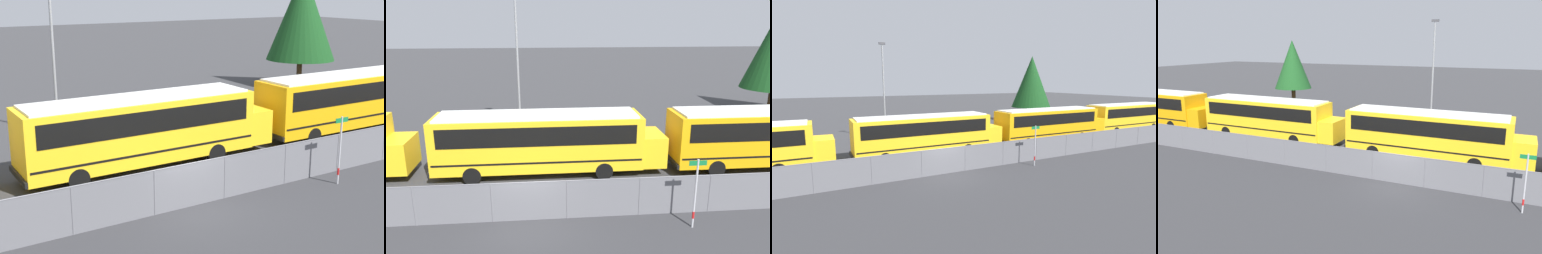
% 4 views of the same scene
% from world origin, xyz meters
% --- Properties ---
extents(ground_plane, '(200.00, 200.00, 0.00)m').
position_xyz_m(ground_plane, '(0.00, 0.00, 0.00)').
color(ground_plane, '#38383A').
extents(road_strip, '(110.70, 12.00, 0.01)m').
position_xyz_m(road_strip, '(0.00, -6.00, 0.00)').
color(road_strip, '#333335').
rests_on(road_strip, ground_plane).
extents(fence, '(76.77, 0.07, 1.73)m').
position_xyz_m(fence, '(0.00, -0.00, 0.88)').
color(fence, '#9EA0A5').
rests_on(fence, ground_plane).
extents(school_bus_1, '(12.28, 2.63, 3.32)m').
position_xyz_m(school_bus_1, '(-12.71, 5.27, 1.95)').
color(school_bus_1, yellow).
rests_on(school_bus_1, ground_plane).
extents(school_bus_2, '(12.28, 2.63, 3.32)m').
position_xyz_m(school_bus_2, '(0.63, 5.02, 1.95)').
color(school_bus_2, yellow).
rests_on(school_bus_2, ground_plane).
extents(street_sign, '(0.70, 0.09, 2.91)m').
position_xyz_m(street_sign, '(6.51, -1.18, 1.55)').
color(street_sign, '#B7B7BC').
rests_on(street_sign, ground_plane).
extents(light_pole, '(0.60, 0.24, 9.68)m').
position_xyz_m(light_pole, '(-1.05, 12.61, 5.23)').
color(light_pole, gray).
rests_on(light_pole, ground_plane).
extents(tree_1, '(3.94, 3.94, 8.05)m').
position_xyz_m(tree_1, '(-16.68, 14.92, 5.46)').
color(tree_1, '#51381E').
rests_on(tree_1, ground_plane).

